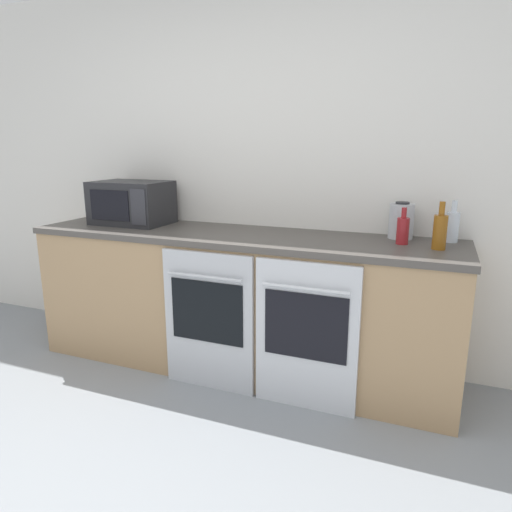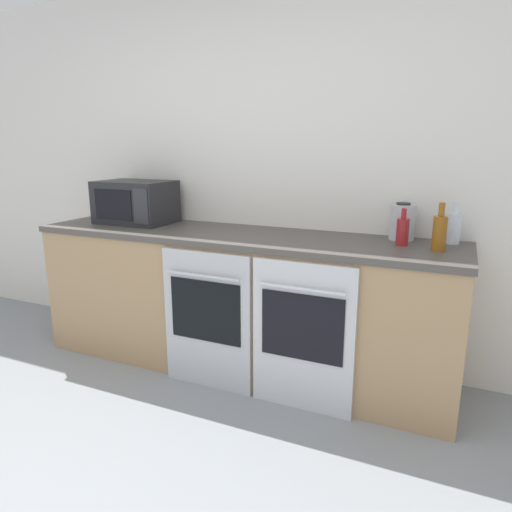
# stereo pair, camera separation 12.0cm
# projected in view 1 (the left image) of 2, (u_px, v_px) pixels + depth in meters

# --- Properties ---
(wall_back) EXTENTS (10.00, 0.06, 2.60)m
(wall_back) POSITION_uv_depth(u_px,v_px,m) (258.00, 174.00, 3.21)
(wall_back) COLOR silver
(wall_back) RESTS_ON ground_plane
(counter_back) EXTENTS (2.83, 0.68, 0.94)m
(counter_back) POSITION_uv_depth(u_px,v_px,m) (238.00, 301.00, 3.09)
(counter_back) COLOR tan
(counter_back) RESTS_ON ground_plane
(oven_left) EXTENTS (0.60, 0.06, 0.88)m
(oven_left) POSITION_uv_depth(u_px,v_px,m) (208.00, 321.00, 2.80)
(oven_left) COLOR #B7BABF
(oven_left) RESTS_ON ground_plane
(oven_right) EXTENTS (0.60, 0.06, 0.88)m
(oven_right) POSITION_uv_depth(u_px,v_px,m) (306.00, 336.00, 2.58)
(oven_right) COLOR silver
(oven_right) RESTS_ON ground_plane
(microwave) EXTENTS (0.53, 0.38, 0.31)m
(microwave) POSITION_uv_depth(u_px,v_px,m) (132.00, 203.00, 3.31)
(microwave) COLOR #232326
(microwave) RESTS_ON counter_back
(bottle_red) EXTENTS (0.07, 0.07, 0.21)m
(bottle_red) POSITION_uv_depth(u_px,v_px,m) (403.00, 230.00, 2.64)
(bottle_red) COLOR maroon
(bottle_red) RESTS_ON counter_back
(bottle_clear) EXTENTS (0.07, 0.07, 0.25)m
(bottle_clear) POSITION_uv_depth(u_px,v_px,m) (452.00, 226.00, 2.69)
(bottle_clear) COLOR silver
(bottle_clear) RESTS_ON counter_back
(bottle_amber) EXTENTS (0.07, 0.07, 0.26)m
(bottle_amber) POSITION_uv_depth(u_px,v_px,m) (440.00, 231.00, 2.50)
(bottle_amber) COLOR #8C5114
(bottle_amber) RESTS_ON counter_back
(kettle) EXTENTS (0.15, 0.15, 0.23)m
(kettle) POSITION_uv_depth(u_px,v_px,m) (401.00, 221.00, 2.79)
(kettle) COLOR #B7BABF
(kettle) RESTS_ON counter_back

